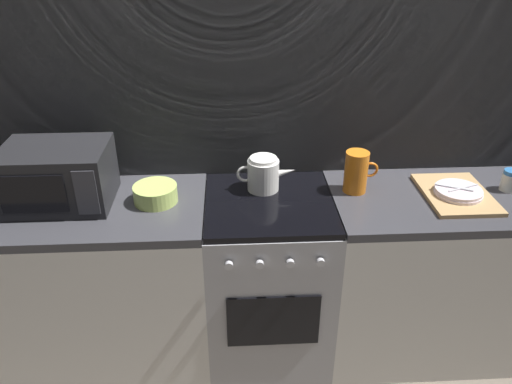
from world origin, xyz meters
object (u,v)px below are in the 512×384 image
object	(u,v)px
dish_pile	(457,193)
kettle	(263,174)
stove_unit	(268,279)
spice_jar	(510,180)
pitcher	(356,172)
microwave	(58,176)
mixing_bowl	(155,194)

from	to	relation	value
dish_pile	kettle	bearing A→B (deg)	172.24
stove_unit	spice_jar	xyz separation A→B (m)	(1.15, 0.05, 0.50)
spice_jar	pitcher	bearing A→B (deg)	177.38
pitcher	spice_jar	size ratio (longest dim) A/B	1.90
kettle	microwave	bearing A→B (deg)	-175.51
stove_unit	spice_jar	world-z (taller)	spice_jar
microwave	dish_pile	world-z (taller)	microwave
pitcher	mixing_bowl	bearing A→B (deg)	-176.81
pitcher	kettle	bearing A→B (deg)	174.72
spice_jar	stove_unit	bearing A→B (deg)	-177.68
dish_pile	microwave	bearing A→B (deg)	178.45
pitcher	dish_pile	xyz separation A→B (m)	(0.46, -0.08, -0.08)
pitcher	dish_pile	distance (m)	0.48
mixing_bowl	pitcher	size ratio (longest dim) A/B	1.00
spice_jar	kettle	bearing A→B (deg)	176.39
stove_unit	microwave	xyz separation A→B (m)	(-0.95, 0.05, 0.59)
mixing_bowl	dish_pile	xyz separation A→B (m)	(1.40, -0.03, -0.02)
kettle	spice_jar	distance (m)	1.17
dish_pile	spice_jar	size ratio (longest dim) A/B	3.81
pitcher	spice_jar	bearing A→B (deg)	-2.62
mixing_bowl	dish_pile	size ratio (longest dim) A/B	0.50
stove_unit	dish_pile	xyz separation A→B (m)	(0.88, -0.00, 0.47)
kettle	dish_pile	world-z (taller)	kettle
dish_pile	pitcher	bearing A→B (deg)	169.94
kettle	dish_pile	distance (m)	0.91
dish_pile	spice_jar	distance (m)	0.28
spice_jar	mixing_bowl	bearing A→B (deg)	-179.36
stove_unit	kettle	distance (m)	0.55
kettle	dish_pile	size ratio (longest dim) A/B	0.71
stove_unit	spice_jar	bearing A→B (deg)	2.32
microwave	mixing_bowl	xyz separation A→B (m)	(0.43, -0.02, -0.10)
mixing_bowl	pitcher	xyz separation A→B (m)	(0.93, 0.05, 0.06)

